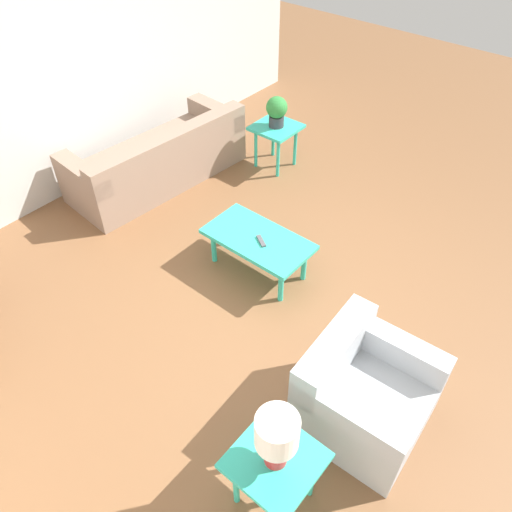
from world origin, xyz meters
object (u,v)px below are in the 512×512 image
object	(u,v)px
table_lamp	(277,436)
sofa	(160,160)
armchair	(362,393)
side_table_lamp	(275,466)
coffee_table	(258,242)
potted_plant	(277,110)
side_table_plant	(276,133)

from	to	relation	value
table_lamp	sofa	bearing A→B (deg)	-31.71
armchair	side_table_lamp	bearing A→B (deg)	169.46
sofa	armchair	world-z (taller)	armchair
armchair	coffee_table	distance (m)	1.73
coffee_table	table_lamp	size ratio (longest dim) A/B	2.29
sofa	table_lamp	distance (m)	3.92
coffee_table	side_table_lamp	distance (m)	2.15
coffee_table	potted_plant	world-z (taller)	potted_plant
sofa	potted_plant	xyz separation A→B (m)	(-0.84, -1.13, 0.46)
coffee_table	table_lamp	distance (m)	2.20
coffee_table	armchair	bearing A→B (deg)	154.75
sofa	table_lamp	world-z (taller)	table_lamp
side_table_plant	sofa	bearing A→B (deg)	53.38
side_table_plant	table_lamp	distance (m)	4.03
side_table_lamp	armchair	bearing A→B (deg)	-97.65
sofa	side_table_plant	distance (m)	1.41
table_lamp	coffee_table	bearing A→B (deg)	-47.79
side_table_lamp	potted_plant	distance (m)	4.02
coffee_table	side_table_plant	distance (m)	1.88
side_table_plant	armchair	bearing A→B (deg)	138.18
armchair	side_table_lamp	distance (m)	0.88
side_table_plant	potted_plant	bearing A→B (deg)	-90.00
sofa	armchair	xyz separation A→B (m)	(-3.42, 1.18, 0.03)
armchair	potted_plant	xyz separation A→B (m)	(2.58, -2.31, 0.43)
armchair	table_lamp	size ratio (longest dim) A/B	1.99
side_table_lamp	table_lamp	size ratio (longest dim) A/B	1.22
potted_plant	table_lamp	world-z (taller)	table_lamp
potted_plant	sofa	bearing A→B (deg)	53.38
armchair	coffee_table	size ratio (longest dim) A/B	0.87
side_table_lamp	potted_plant	world-z (taller)	potted_plant
side_table_lamp	side_table_plant	bearing A→B (deg)	-52.10
coffee_table	side_table_plant	world-z (taller)	side_table_plant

